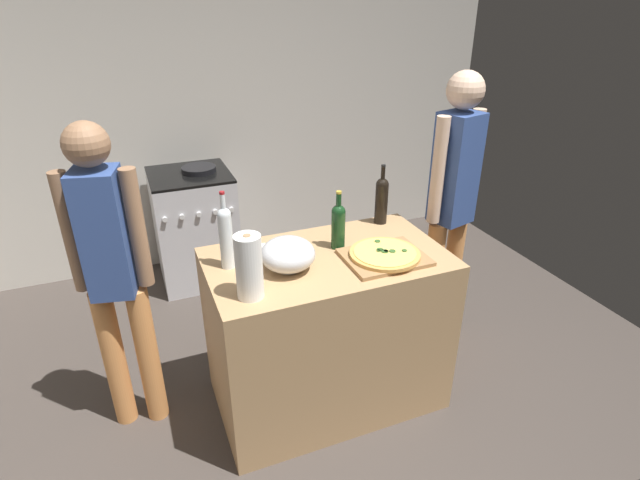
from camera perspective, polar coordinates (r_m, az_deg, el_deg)
The scene contains 14 objects.
ground_plane at distance 3.49m, azimuth -4.08°, elevation -11.15°, with size 4.69×3.39×0.02m, color #3F3833.
kitchen_wall_rear at distance 4.25m, azimuth -11.01°, elevation 14.94°, with size 4.69×0.10×2.60m, color #BCB7AD.
counter at distance 2.77m, azimuth 0.79°, elevation -10.28°, with size 1.22×0.71×0.91m, color tan.
cutting_board at distance 2.52m, azimuth 7.36°, elevation -1.96°, with size 0.40×0.32×0.02m, color #9E7247.
pizza at distance 2.51m, azimuth 7.39°, elevation -1.54°, with size 0.35×0.35×0.03m.
mixing_bowl at distance 2.38m, azimuth -3.68°, elevation -1.63°, with size 0.26×0.26×0.16m.
paper_towel_roll at distance 2.16m, azimuth -8.09°, elevation -3.05°, with size 0.12×0.12×0.30m.
wine_bottle_green at distance 2.40m, azimuth -10.69°, elevation 0.56°, with size 0.07×0.07×0.39m.
wine_bottle_clear at distance 2.87m, azimuth 7.03°, elevation 4.72°, with size 0.07×0.07×0.35m.
wine_bottle_amber at distance 2.56m, azimuth 2.10°, elevation 1.83°, with size 0.07×0.07×0.31m.
recipe_sheet at distance 2.61m, azimuth -8.53°, elevation -1.21°, with size 0.21×0.15×0.00m, color white.
stove at distance 4.07m, azimuth -14.02°, elevation 1.49°, with size 0.59×0.62×0.93m.
person_in_stripes at distance 2.57m, azimuth -22.57°, elevation -3.08°, with size 0.36×0.24×1.64m.
person_in_red at distance 3.09m, azimuth 14.81°, elevation 4.68°, with size 0.37×0.25×1.74m.
Camera 1 is at (-0.81, -1.25, 2.11)m, focal length 28.09 mm.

